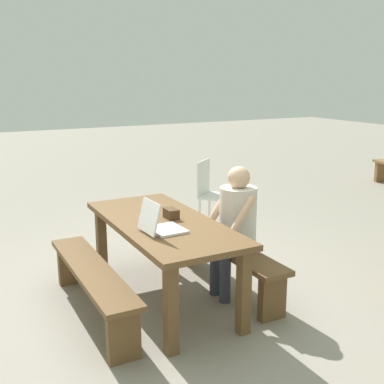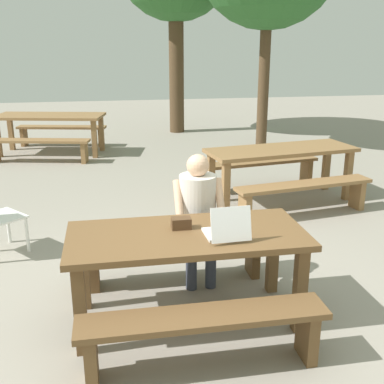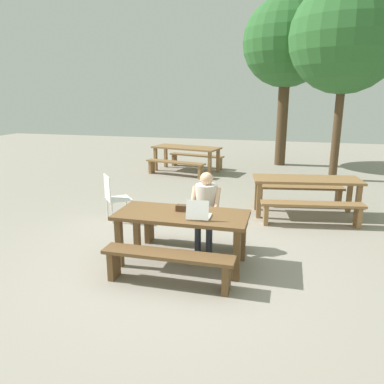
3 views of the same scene
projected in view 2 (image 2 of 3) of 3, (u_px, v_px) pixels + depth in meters
name	position (u px, v px, depth m)	size (l,w,h in m)	color
ground_plane	(187.00, 318.00, 3.93)	(30.00, 30.00, 0.00)	gray
picnic_table_front	(187.00, 246.00, 3.74)	(1.85, 0.83, 0.76)	brown
bench_near	(203.00, 328.00, 3.22)	(1.71, 0.30, 0.44)	brown
bench_far	(176.00, 249.00, 4.45)	(1.71, 0.30, 0.44)	brown
laptop	(227.00, 230.00, 3.59)	(0.32, 0.34, 0.27)	white
small_pouch	(181.00, 223.00, 3.78)	(0.15, 0.10, 0.09)	#4C331E
person_seated	(198.00, 209.00, 4.33)	(0.45, 0.43, 1.22)	#333847
picnic_table_mid	(281.00, 156.00, 6.61)	(2.16, 1.04, 0.76)	olive
bench_mid_south	(304.00, 191.00, 6.13)	(1.89, 0.59, 0.44)	olive
bench_mid_north	(259.00, 167.00, 7.27)	(1.89, 0.59, 0.44)	olive
picnic_table_rear	(50.00, 120.00, 9.41)	(2.21, 1.25, 0.78)	olive
bench_rear_south	(39.00, 145.00, 8.83)	(1.89, 0.69, 0.43)	olive
bench_rear_north	(62.00, 131.00, 10.19)	(1.89, 0.69, 0.43)	olive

